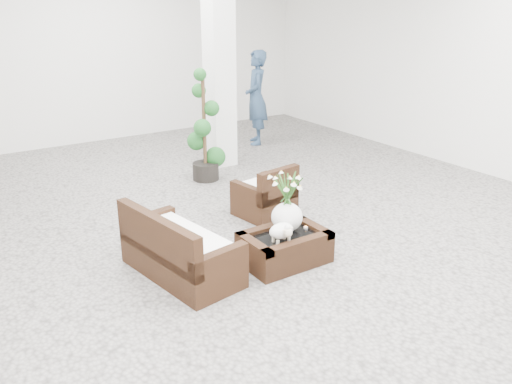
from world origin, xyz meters
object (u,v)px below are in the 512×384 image
topiary (204,127)px  coffee_table (284,249)px  armchair (264,190)px  loveseat (181,242)px

topiary → coffee_table: bearing=-101.8°
coffee_table → armchair: bearing=65.1°
coffee_table → topiary: (0.61, 2.91, 0.69)m
loveseat → topiary: 3.07m
coffee_table → loveseat: bearing=160.5°
coffee_table → topiary: 3.05m
topiary → armchair: bearing=-91.5°
loveseat → topiary: topiary is taller
topiary → loveseat: bearing=-122.9°
armchair → loveseat: bearing=19.2°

